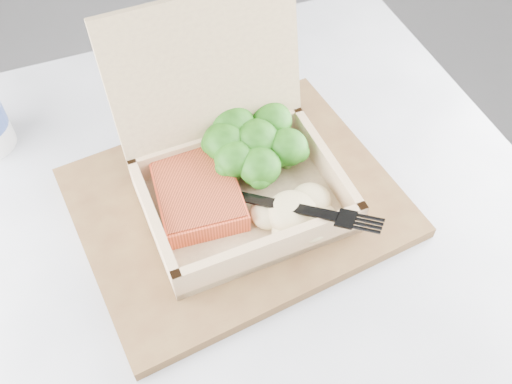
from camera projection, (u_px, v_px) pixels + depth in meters
name	position (u px, v px, depth m)	size (l,w,h in m)	color
floor	(199.00, 307.00, 1.36)	(4.00, 4.00, 0.00)	gray
cafe_table	(244.00, 291.00, 0.81)	(0.77, 0.77, 0.70)	black
serving_tray	(237.00, 202.00, 0.67)	(0.36, 0.29, 0.02)	brown
takeout_container	(231.00, 157.00, 0.63)	(0.24, 0.23, 0.20)	tan
salmon_fillet	(197.00, 192.00, 0.64)	(0.09, 0.12, 0.02)	#E7522D
broccoli_pile	(256.00, 146.00, 0.67)	(0.13, 0.13, 0.05)	#2C7F1C
mashed_potatoes	(292.00, 212.00, 0.62)	(0.09, 0.08, 0.03)	#D1B787
plastic_fork	(267.00, 200.00, 0.61)	(0.14, 0.12, 0.02)	black
receipt	(183.00, 102.00, 0.78)	(0.07, 0.14, 0.00)	white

